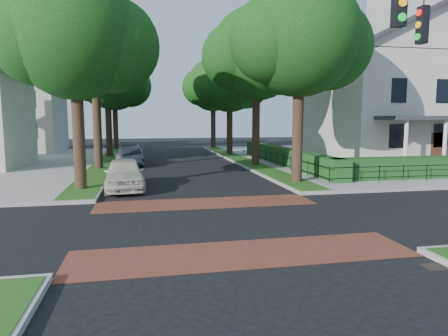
# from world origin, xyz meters

# --- Properties ---
(ground) EXTENTS (120.00, 120.00, 0.00)m
(ground) POSITION_xyz_m (0.00, 0.00, 0.00)
(ground) COLOR black
(ground) RESTS_ON ground
(sidewalk_ne) EXTENTS (30.00, 30.00, 0.15)m
(sidewalk_ne) POSITION_xyz_m (19.50, 19.00, 0.07)
(sidewalk_ne) COLOR gray
(sidewalk_ne) RESTS_ON ground
(crosswalk_far) EXTENTS (9.00, 2.20, 0.01)m
(crosswalk_far) POSITION_xyz_m (0.00, 3.20, 0.01)
(crosswalk_far) COLOR brown
(crosswalk_far) RESTS_ON ground
(crosswalk_near) EXTENTS (9.00, 2.20, 0.01)m
(crosswalk_near) POSITION_xyz_m (0.00, -3.20, 0.01)
(crosswalk_near) COLOR brown
(crosswalk_near) RESTS_ON ground
(storm_drain) EXTENTS (0.65, 0.45, 0.01)m
(storm_drain) POSITION_xyz_m (4.30, -5.00, 0.01)
(storm_drain) COLOR black
(storm_drain) RESTS_ON ground
(grass_strip_ne) EXTENTS (1.60, 29.80, 0.02)m
(grass_strip_ne) POSITION_xyz_m (5.40, 19.10, 0.16)
(grass_strip_ne) COLOR #274A15
(grass_strip_ne) RESTS_ON sidewalk_ne
(grass_strip_nw) EXTENTS (1.60, 29.80, 0.02)m
(grass_strip_nw) POSITION_xyz_m (-5.40, 19.10, 0.16)
(grass_strip_nw) COLOR #274A15
(grass_strip_nw) RESTS_ON sidewalk_nw
(tree_right_near) EXTENTS (7.75, 6.67, 10.66)m
(tree_right_near) POSITION_xyz_m (5.60, 7.24, 7.63)
(tree_right_near) COLOR black
(tree_right_near) RESTS_ON sidewalk_ne
(tree_right_mid) EXTENTS (8.25, 7.09, 11.22)m
(tree_right_mid) POSITION_xyz_m (5.61, 15.25, 7.99)
(tree_right_mid) COLOR black
(tree_right_mid) RESTS_ON sidewalk_ne
(tree_right_far) EXTENTS (7.25, 6.23, 9.74)m
(tree_right_far) POSITION_xyz_m (5.60, 24.22, 6.91)
(tree_right_far) COLOR black
(tree_right_far) RESTS_ON sidewalk_ne
(tree_right_back) EXTENTS (7.50, 6.45, 10.20)m
(tree_right_back) POSITION_xyz_m (5.60, 33.23, 7.27)
(tree_right_back) COLOR black
(tree_right_back) RESTS_ON sidewalk_ne
(tree_left_near) EXTENTS (7.50, 6.45, 10.20)m
(tree_left_near) POSITION_xyz_m (-5.40, 7.23, 7.27)
(tree_left_near) COLOR black
(tree_left_near) RESTS_ON sidewalk_nw
(tree_left_mid) EXTENTS (8.00, 6.88, 11.48)m
(tree_left_mid) POSITION_xyz_m (-5.39, 15.24, 8.34)
(tree_left_mid) COLOR black
(tree_left_mid) RESTS_ON sidewalk_nw
(tree_left_far) EXTENTS (7.00, 6.02, 9.86)m
(tree_left_far) POSITION_xyz_m (-5.40, 24.22, 7.12)
(tree_left_far) COLOR black
(tree_left_far) RESTS_ON sidewalk_nw
(tree_left_back) EXTENTS (7.75, 6.66, 10.44)m
(tree_left_back) POSITION_xyz_m (-5.40, 33.24, 7.41)
(tree_left_back) COLOR black
(tree_left_back) RESTS_ON sidewalk_nw
(hedge_main_road) EXTENTS (1.00, 18.00, 1.20)m
(hedge_main_road) POSITION_xyz_m (7.70, 15.00, 0.75)
(hedge_main_road) COLOR #18471D
(hedge_main_road) RESTS_ON sidewalk_ne
(fence_main_road) EXTENTS (0.06, 18.00, 0.90)m
(fence_main_road) POSITION_xyz_m (6.90, 15.00, 0.60)
(fence_main_road) COLOR black
(fence_main_road) RESTS_ON sidewalk_ne
(house_victorian) EXTENTS (13.00, 13.05, 12.48)m
(house_victorian) POSITION_xyz_m (17.51, 15.92, 6.02)
(house_victorian) COLOR beige
(house_victorian) RESTS_ON sidewalk_ne
(house_left_far) EXTENTS (10.00, 9.00, 10.14)m
(house_left_far) POSITION_xyz_m (-15.49, 31.99, 5.04)
(house_left_far) COLOR beige
(house_left_far) RESTS_ON sidewalk_nw
(parked_car_front) EXTENTS (2.13, 4.74, 1.58)m
(parked_car_front) POSITION_xyz_m (-3.47, 7.17, 0.79)
(parked_car_front) COLOR silver
(parked_car_front) RESTS_ON ground
(parked_car_middle) EXTENTS (2.09, 4.25, 1.34)m
(parked_car_middle) POSITION_xyz_m (-3.50, 17.50, 0.67)
(parked_car_middle) COLOR #1E222D
(parked_car_middle) RESTS_ON ground
(parked_car_rear) EXTENTS (2.20, 5.24, 1.51)m
(parked_car_rear) POSITION_xyz_m (-3.60, 20.30, 0.76)
(parked_car_rear) COLOR slate
(parked_car_rear) RESTS_ON ground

